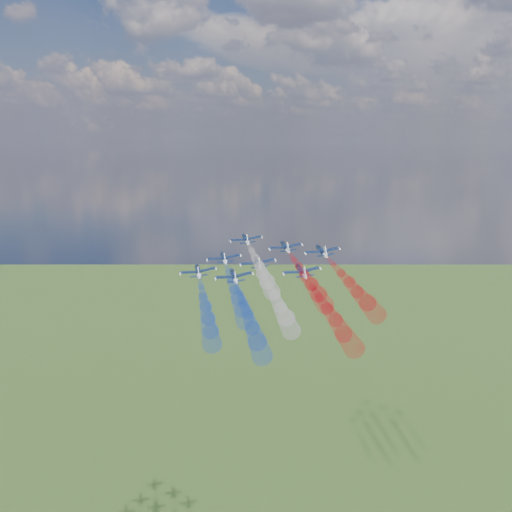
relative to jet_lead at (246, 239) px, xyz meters
The scene contains 16 objects.
jet_lead is the anchor object (origin of this frame).
trail_lead 26.34m from the jet_lead, 47.43° to the right, with size 4.31×41.26×4.31m, color white, non-canonical shape.
jet_inner_left 14.97m from the jet_lead, 81.49° to the right, with size 10.34×12.93×3.45m, color black, non-canonical shape.
trail_inner_left 39.64m from the jet_lead, 59.49° to the right, with size 4.31×41.26×4.31m, color blue, non-canonical shape.
jet_inner_right 14.64m from the jet_lead, ahead, with size 10.34×12.93×3.45m, color black, non-canonical shape.
trail_inner_right 38.06m from the jet_lead, 31.39° to the right, with size 4.31×41.26×4.31m, color red, non-canonical shape.
jet_outer_left 27.07m from the jet_lead, 85.04° to the right, with size 10.34×12.93×3.45m, color black, non-canonical shape.
trail_outer_left 50.60m from the jet_lead, 66.39° to the right, with size 4.31×41.26×4.31m, color blue, non-canonical shape.
jet_center_third 20.43m from the jet_lead, 45.92° to the right, with size 10.34×12.93×3.45m, color black, non-canonical shape.
trail_center_third 46.75m from the jet_lead, 46.78° to the right, with size 4.31×41.26×4.31m, color white, non-canonical shape.
jet_outer_right 28.51m from the jet_lead, ahead, with size 10.34×12.93×3.45m, color black, non-canonical shape.
trail_outer_right 51.35m from the jet_lead, 26.07° to the right, with size 4.31×41.26×4.31m, color red, non-canonical shape.
jet_rear_left 31.87m from the jet_lead, 60.99° to the right, with size 10.34×12.93×3.45m, color black, non-canonical shape.
trail_rear_left 57.81m from the jet_lead, 54.85° to the right, with size 4.31×41.26×4.31m, color blue, non-canonical shape.
jet_rear_right 34.48m from the jet_lead, 30.03° to the right, with size 10.34×12.93×3.45m, color black, non-canonical shape.
trail_rear_right 60.14m from the jet_lead, 37.55° to the right, with size 4.31×41.26×4.31m, color red, non-canonical shape.
Camera 1 is at (83.09, -149.62, 196.06)m, focal length 43.30 mm.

